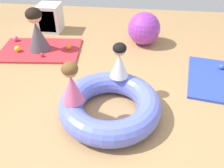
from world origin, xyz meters
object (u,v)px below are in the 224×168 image
play_ball_red (42,55)px  play_ball_yellow (17,49)px  adult_seated (37,30)px  inflatable_cushion (110,105)px  exercise_ball_large (144,29)px  child_in_white (119,61)px  play_ball_orange (69,47)px  play_ball_pink (15,38)px  child_in_pink (71,83)px  storage_cube (50,18)px  play_ball_blue (221,67)px

play_ball_red → play_ball_yellow: 0.51m
adult_seated → inflatable_cushion: bearing=-151.6°
exercise_ball_large → play_ball_red: bearing=-155.2°
child_in_white → play_ball_orange: 1.60m
play_ball_pink → adult_seated: bearing=-24.4°
child_in_pink → play_ball_orange: size_ratio=5.14×
exercise_ball_large → adult_seated: bearing=-163.7°
child_in_white → child_in_pink: bearing=-31.0°
storage_cube → inflatable_cushion: bearing=-56.7°
play_ball_blue → play_ball_yellow: (-3.50, 0.16, 0.01)m
child_in_white → play_ball_blue: (1.58, 0.78, -0.46)m
play_ball_orange → play_ball_red: size_ratio=1.50×
play_ball_red → storage_cube: (-0.21, 1.15, 0.21)m
play_ball_blue → play_ball_yellow: play_ball_yellow is taller
adult_seated → play_ball_blue: adult_seated is taller
inflatable_cushion → child_in_pink: size_ratio=2.48×
play_ball_pink → storage_cube: size_ratio=0.18×
play_ball_blue → play_ball_pink: bearing=171.4°
play_ball_orange → play_ball_red: bearing=-140.8°
play_ball_blue → adult_seated: bearing=174.7°
play_ball_yellow → play_ball_pink: bearing=119.2°
storage_cube → play_ball_pink: bearing=-129.5°
child_in_pink → play_ball_blue: bearing=-51.7°
play_ball_pink → play_ball_orange: bearing=-10.6°
exercise_ball_large → play_ball_orange: bearing=-160.2°
play_ball_red → exercise_ball_large: (1.74, 0.80, 0.23)m
play_ball_blue → exercise_ball_large: 1.53m
child_in_pink → play_ball_red: 1.74m
child_in_white → play_ball_orange: (-1.04, 1.14, -0.45)m
child_in_white → play_ball_blue: bearing=125.7°
play_ball_pink → play_ball_yellow: 0.46m
play_ball_blue → play_ball_pink: size_ratio=0.79×
child_in_pink → play_ball_yellow: child_in_pink is taller
play_ball_blue → play_ball_red: play_ball_blue is taller
adult_seated → exercise_ball_large: 1.95m
adult_seated → play_ball_orange: adult_seated is taller
play_ball_pink → play_ball_red: 0.90m
play_ball_blue → play_ball_orange: bearing=172.3°
child_in_pink → play_ball_orange: bearing=22.9°
child_in_pink → storage_cube: (-1.16, 2.53, -0.28)m
play_ball_red → inflatable_cushion: bearing=-42.6°
child_in_pink → child_in_white: bearing=-35.3°
child_in_pink → play_ball_orange: (-0.55, 1.71, -0.47)m
child_in_pink → play_ball_yellow: size_ratio=4.81×
inflatable_cushion → child_in_white: 0.59m
play_ball_orange → play_ball_red: (-0.39, -0.32, -0.02)m
play_ball_pink → play_ball_yellow: bearing=-60.8°
inflatable_cushion → play_ball_yellow: inflatable_cushion is taller
child_in_white → adult_seated: 1.90m
child_in_white → inflatable_cushion: bearing=0.4°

